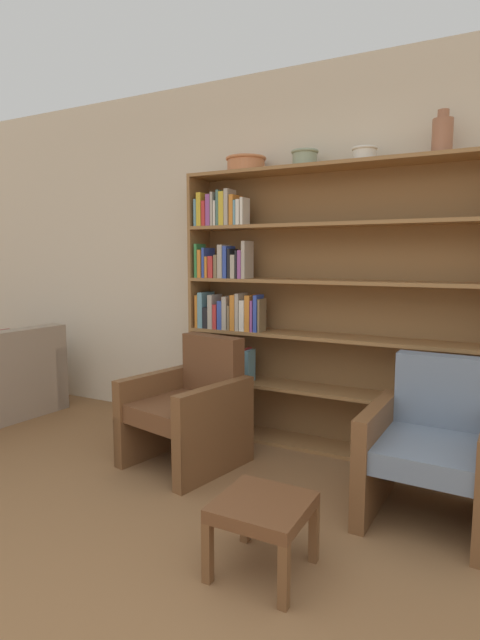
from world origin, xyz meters
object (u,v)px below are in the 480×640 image
object	(u,v)px
armchair_leather	(190,408)
footstool	(263,513)
vase_tall	(442,135)
bowl_brass	(246,164)
bowl_stoneware	(305,158)
bookshelf	(302,310)
armchair_cushioned	(431,449)
bowl_cream	(364,153)

from	to	relation	value
armchair_leather	footstool	bearing A→B (deg)	149.63
vase_tall	footstool	world-z (taller)	vase_tall
armchair_leather	footstool	world-z (taller)	armchair_leather
bowl_brass	bowl_stoneware	world-z (taller)	bowl_stoneware
armchair_leather	footstool	distance (m)	1.28
bookshelf	bowl_brass	distance (m)	1.16
footstool	bowl_stoneware	bearing A→B (deg)	104.82
bowl_stoneware	armchair_cushioned	size ratio (longest dim) A/B	0.23
bowl_stoneware	armchair_cushioned	distance (m)	2.07
bowl_stoneware	armchair_cushioned	xyz separation A→B (m)	(0.99, -0.65, -1.70)
vase_tall	armchair_cushioned	bearing A→B (deg)	-81.67
bowl_cream	bowl_stoneware	bearing A→B (deg)	180.00
bookshelf	footstool	size ratio (longest dim) A/B	5.63
armchair_leather	footstool	xyz separation A→B (m)	(0.95, -0.86, -0.10)
armchair_cushioned	bookshelf	bearing A→B (deg)	-31.94
bowl_brass	armchair_cushioned	xyz separation A→B (m)	(1.44, -0.65, -1.69)
bookshelf	armchair_leather	distance (m)	1.06
armchair_leather	armchair_cushioned	world-z (taller)	same
armchair_cushioned	armchair_leather	bearing A→B (deg)	2.07
bowl_brass	footstool	distance (m)	2.50
armchair_leather	armchair_cushioned	xyz separation A→B (m)	(1.53, 0.00, 0.00)
bowl_brass	footstool	size ratio (longest dim) A/B	0.77
bowl_stoneware	vase_tall	world-z (taller)	vase_tall
armchair_leather	bowl_brass	bearing A→B (deg)	-85.60
armchair_cushioned	footstool	bearing A→B (deg)	57.74
bowl_stoneware	vase_tall	distance (m)	0.89
bowl_cream	vase_tall	size ratio (longest dim) A/B	0.64
vase_tall	footstool	xyz separation A→B (m)	(-0.49, -1.51, -1.85)
bowl_stoneware	bowl_brass	bearing A→B (deg)	180.00
bowl_brass	bowl_cream	size ratio (longest dim) A/B	1.77
vase_tall	armchair_leather	xyz separation A→B (m)	(-1.43, -0.65, -1.75)
bowl_stoneware	armchair_leather	size ratio (longest dim) A/B	0.23
bowl_brass	bowl_cream	world-z (taller)	bowl_brass
bowl_brass	armchair_leather	xyz separation A→B (m)	(-0.09, -0.65, -1.69)
bowl_brass	armchair_cushioned	world-z (taller)	bowl_brass
bowl_brass	vase_tall	world-z (taller)	vase_tall
bookshelf	bowl_brass	xyz separation A→B (m)	(-0.45, -0.02, 1.07)
bookshelf	vase_tall	xyz separation A→B (m)	(0.90, -0.02, 1.12)
bowl_cream	bowl_brass	bearing A→B (deg)	180.00
bowl_stoneware	footstool	size ratio (longest dim) A/B	0.49
bowl_brass	bowl_cream	distance (m)	0.87
footstool	vase_tall	bearing A→B (deg)	72.05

